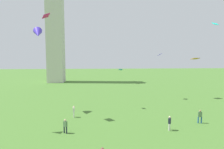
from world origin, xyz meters
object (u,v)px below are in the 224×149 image
Objects in this scene: person_2 at (170,122)px; kite_flying_3 at (121,70)px; person_3 at (74,111)px; monument_obelisk at (55,8)px; person_1 at (200,116)px; kite_flying_6 at (215,24)px; kite_flying_1 at (46,16)px; kite_flying_4 at (195,59)px; kite_flying_0 at (38,33)px; kite_flying_2 at (160,54)px; person_0 at (65,125)px.

person_2 is 2.18× the size of kite_flying_3.
person_2 is 12.80m from person_3.
monument_obelisk is 53.69m from person_1.
monument_obelisk reaches higher than person_2.
person_1 reaches higher than person_2.
person_2 is (-4.69, -2.12, -0.03)m from person_1.
kite_flying_3 is 0.71× the size of kite_flying_6.
kite_flying_1 is 1.37× the size of kite_flying_6.
monument_obelisk reaches higher than person_3.
kite_flying_3 is 0.44× the size of kite_flying_4.
kite_flying_0 is (-16.82, 8.46, 10.78)m from person_2.
kite_flying_0 is at bearing -37.53° from kite_flying_2.
person_0 is 0.92× the size of person_1.
kite_flying_2 is at bearing -60.13° from person_3.
person_0 is 28.12m from kite_flying_6.
kite_flying_2 is at bearing -46.60° from monument_obelisk.
person_3 is at bearing -179.91° from kite_flying_6.
person_1 is 1.46× the size of kite_flying_2.
person_3 is 1.35× the size of kite_flying_2.
kite_flying_3 is at bearing -10.46° from kite_flying_0.
person_3 is at bearing -23.40° from kite_flying_2.
kite_flying_2 is 1.09× the size of kite_flying_6.
person_3 is at bearing 1.21° from person_1.
kite_flying_6 reaches higher than kite_flying_2.
person_3 is at bearing 122.33° from person_0.
person_3 is (-16.19, 3.50, -0.07)m from person_1.
kite_flying_3 is at bearing -62.85° from monument_obelisk.
kite_flying_3 is 16.88m from kite_flying_4.
person_1 is 1.08× the size of person_3.
kite_flying_3 reaches higher than person_1.
person_0 is at bearing 120.28° from person_2.
person_1 is (26.29, -41.11, -22.39)m from monument_obelisk.
person_0 is at bearing 172.37° from person_3.
kite_flying_6 reaches higher than kite_flying_3.
person_0 is 1.35× the size of kite_flying_2.
kite_flying_2 is at bearing -15.74° from kite_flying_4.
person_2 is at bearing -148.57° from kite_flying_6.
kite_flying_1 is (-3.01, 5.17, 12.70)m from person_0.
kite_flying_1 is 0.85× the size of kite_flying_4.
kite_flying_4 is at bearing 109.49° from kite_flying_3.
kite_flying_6 reaches higher than person_1.
monument_obelisk reaches higher than kite_flying_0.
kite_flying_2 is at bearing -84.45° from kite_flying_1.
kite_flying_2 is 0.68× the size of kite_flying_4.
kite_flying_3 reaches higher than person_2.
kite_flying_0 is (-5.32, 2.84, 10.82)m from person_3.
kite_flying_4 is (15.47, 6.55, 1.62)m from kite_flying_3.
person_2 is 20.98m from kite_flying_4.
monument_obelisk is 49.78m from person_0.
person_1 is 17.14m from kite_flying_4.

